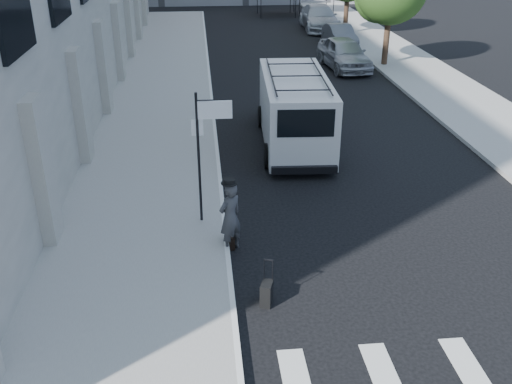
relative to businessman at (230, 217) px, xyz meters
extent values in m
plane|color=black|center=(1.90, -1.87, -0.91)|extent=(120.00, 120.00, 0.00)
cube|color=gray|center=(-2.35, 14.13, -0.83)|extent=(4.50, 48.00, 0.15)
cube|color=gray|center=(10.90, 18.13, -0.83)|extent=(4.00, 56.00, 0.15)
cylinder|color=black|center=(-0.70, 1.33, 0.99)|extent=(0.07, 0.07, 3.50)
cube|color=white|center=(-0.70, 1.35, 1.84)|extent=(0.30, 0.03, 0.42)
cube|color=white|center=(-0.25, 1.33, 2.29)|extent=(0.85, 0.06, 0.45)
cylinder|color=black|center=(9.50, 18.13, 0.49)|extent=(0.32, 0.32, 2.80)
cylinder|color=black|center=(9.50, 27.13, 0.49)|extent=(0.32, 0.32, 2.80)
cylinder|color=black|center=(4.50, 34.73, 0.19)|extent=(0.06, 0.06, 2.20)
cylinder|color=black|center=(7.30, 34.73, 0.19)|extent=(0.06, 0.06, 2.20)
cylinder|color=black|center=(4.50, 37.53, 0.19)|extent=(0.06, 0.06, 2.20)
cylinder|color=black|center=(7.70, 35.23, 0.19)|extent=(0.06, 0.06, 2.20)
cylinder|color=black|center=(10.50, 35.23, 0.19)|extent=(0.06, 0.06, 2.20)
imported|color=#373739|center=(0.00, 0.00, 0.00)|extent=(0.79, 0.75, 1.81)
cube|color=black|center=(0.00, 0.13, -0.74)|extent=(0.21, 0.46, 0.34)
cube|color=black|center=(0.63, -2.29, -0.64)|extent=(0.33, 0.42, 0.53)
cylinder|color=black|center=(0.59, -2.11, -0.15)|extent=(0.02, 0.02, 0.50)
cylinder|color=black|center=(0.77, -2.16, -0.15)|extent=(0.02, 0.02, 0.50)
cube|color=black|center=(0.68, -2.14, 0.10)|extent=(0.20, 0.09, 0.03)
cube|color=silver|center=(2.70, 6.89, 0.44)|extent=(2.49, 5.99, 2.29)
cube|color=silver|center=(2.87, 10.10, -0.09)|extent=(2.12, 1.09, 1.20)
cube|color=black|center=(2.54, 3.97, 0.95)|extent=(1.75, 0.18, 0.87)
cylinder|color=black|center=(1.78, 9.01, -0.49)|extent=(0.35, 0.84, 0.83)
cylinder|color=black|center=(3.84, 8.90, -0.49)|extent=(0.35, 0.84, 0.83)
cylinder|color=black|center=(1.56, 4.99, -0.49)|extent=(0.35, 0.84, 0.83)
cylinder|color=black|center=(3.63, 4.88, -0.49)|extent=(0.35, 0.84, 0.83)
imported|color=#9C9EA4|center=(7.18, 17.92, -0.08)|extent=(2.36, 4.98, 1.65)
imported|color=#56595E|center=(8.30, 23.65, -0.24)|extent=(1.58, 4.10, 1.33)
imported|color=#B1B5BA|center=(8.15, 29.53, -0.06)|extent=(2.52, 5.86, 1.68)
camera|label=1|loc=(-0.58, -12.15, 6.61)|focal=40.00mm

